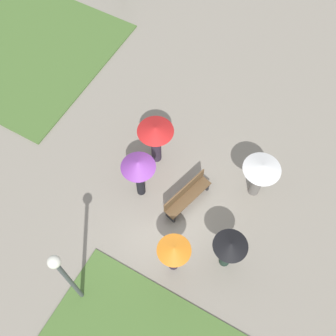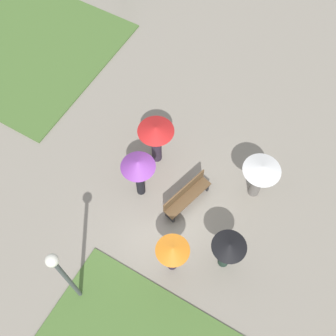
{
  "view_description": "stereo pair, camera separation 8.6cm",
  "coord_description": "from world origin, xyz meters",
  "views": [
    {
      "loc": [
        -4.72,
        -2.73,
        12.89
      ],
      "look_at": [
        1.01,
        0.48,
        0.85
      ],
      "focal_mm": 45.0,
      "sensor_mm": 36.0,
      "label": 1
    },
    {
      "loc": [
        -4.67,
        -2.81,
        12.89
      ],
      "look_at": [
        1.01,
        0.48,
        0.85
      ],
      "focal_mm": 45.0,
      "sensor_mm": 36.0,
      "label": 2
    }
  ],
  "objects": [
    {
      "name": "crowd_person_orange",
      "position": [
        -1.5,
        -1.12,
        1.3
      ],
      "size": [
        0.98,
        0.98,
        1.74
      ],
      "rotation": [
        0.0,
        0.0,
        4.79
      ],
      "color": "#2D2333",
      "rests_on": "ground_plane"
    },
    {
      "name": "lawn_patch_far",
      "position": [
        3.37,
        9.0,
        0.03
      ],
      "size": [
        6.81,
        7.52,
        0.06
      ],
      "color": "#4C7033",
      "rests_on": "ground_plane"
    },
    {
      "name": "lamp_post",
      "position": [
        -3.64,
        0.82,
        2.45
      ],
      "size": [
        0.32,
        0.32,
        3.73
      ],
      "color": "#474C51",
      "rests_on": "ground_plane"
    },
    {
      "name": "crowd_person_black",
      "position": [
        -0.62,
        -2.44,
        1.21
      ],
      "size": [
        1.01,
        1.01,
        1.71
      ],
      "rotation": [
        0.0,
        0.0,
        4.52
      ],
      "color": "#1E3328",
      "rests_on": "ground_plane"
    },
    {
      "name": "crowd_person_purple",
      "position": [
        0.19,
        1.05,
        1.58
      ],
      "size": [
        1.08,
        1.08,
        2.01
      ],
      "rotation": [
        0.0,
        0.0,
        2.37
      ],
      "color": "black",
      "rests_on": "ground_plane"
    },
    {
      "name": "crowd_person_red",
      "position": [
        1.58,
        1.26,
        1.41
      ],
      "size": [
        1.19,
        1.19,
        1.91
      ],
      "rotation": [
        0.0,
        0.0,
        3.96
      ],
      "color": "#2D2333",
      "rests_on": "ground_plane"
    },
    {
      "name": "crowd_person_white",
      "position": [
        2.06,
        -2.24,
        1.29
      ],
      "size": [
        1.2,
        1.2,
        1.76
      ],
      "rotation": [
        0.0,
        0.0,
        0.59
      ],
      "color": "slate",
      "rests_on": "ground_plane"
    },
    {
      "name": "park_bench",
      "position": [
        0.61,
        -0.43,
        0.47
      ],
      "size": [
        1.86,
        0.89,
        0.9
      ],
      "rotation": [
        0.0,
        0.0,
        -0.27
      ],
      "color": "brown",
      "rests_on": "ground_plane"
    },
    {
      "name": "ground_plane",
      "position": [
        0.0,
        0.0,
        0.0
      ],
      "size": [
        90.0,
        90.0,
        0.0
      ],
      "primitive_type": "plane",
      "color": "gray"
    }
  ]
}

